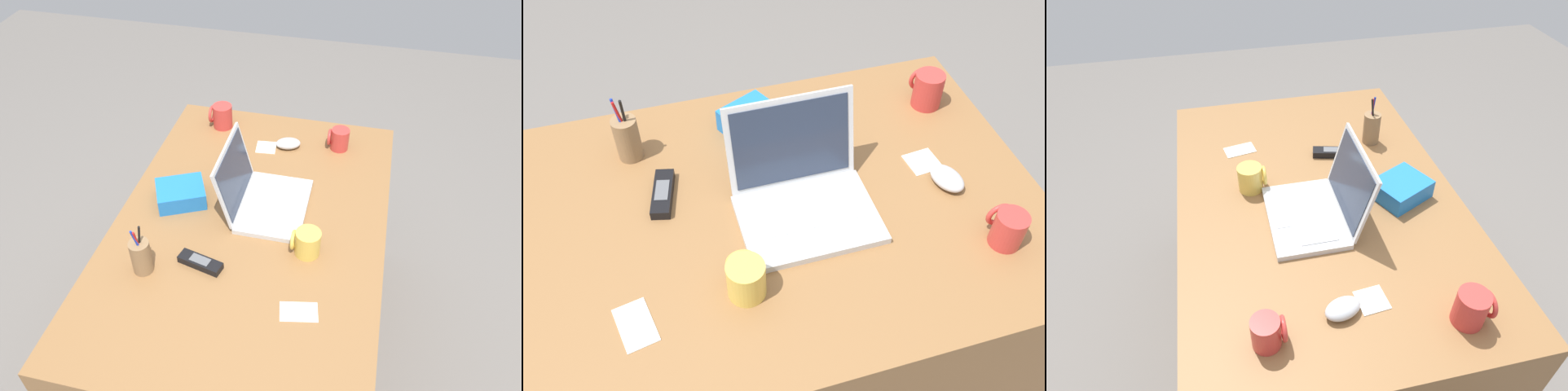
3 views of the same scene
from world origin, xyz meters
TOP-DOWN VIEW (x-y plane):
  - ground_plane at (0.00, 0.00)m, footprint 6.00×6.00m
  - desk at (0.00, 0.00)m, footprint 1.33×0.90m
  - laptop at (0.10, -0.02)m, footprint 0.31×0.28m
  - computer_mouse at (0.45, -0.05)m, footprint 0.09×0.11m
  - coffee_mug_white at (-0.08, -0.20)m, footprint 0.08×0.09m
  - coffee_mug_tall at (0.54, 0.25)m, footprint 0.08×0.09m
  - coffee_mug_spare at (0.49, -0.24)m, footprint 0.07×0.08m
  - cordless_phone at (-0.21, 0.10)m, footprint 0.08×0.15m
  - pen_holder at (-0.26, 0.27)m, footprint 0.06×0.06m
  - snack_bag at (0.06, 0.26)m, footprint 0.19×0.21m
  - paper_note_near_laptop at (0.43, 0.04)m, footprint 0.08×0.08m
  - paper_note_left at (-0.31, -0.22)m, footprint 0.09×0.12m

SIDE VIEW (x-z plane):
  - ground_plane at x=0.00m, z-range 0.00..0.00m
  - desk at x=0.00m, z-range 0.00..0.73m
  - paper_note_near_laptop at x=0.43m, z-range 0.73..0.73m
  - paper_note_left at x=-0.31m, z-range 0.73..0.73m
  - cordless_phone at x=-0.21m, z-range 0.73..0.76m
  - computer_mouse at x=0.45m, z-range 0.73..0.77m
  - snack_bag at x=0.06m, z-range 0.73..0.79m
  - coffee_mug_spare at x=0.49m, z-range 0.73..0.82m
  - coffee_mug_white at x=-0.08m, z-range 0.73..0.82m
  - laptop at x=0.10m, z-range 0.66..0.89m
  - coffee_mug_tall at x=0.54m, z-range 0.73..0.83m
  - pen_holder at x=-0.26m, z-range 0.70..0.88m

